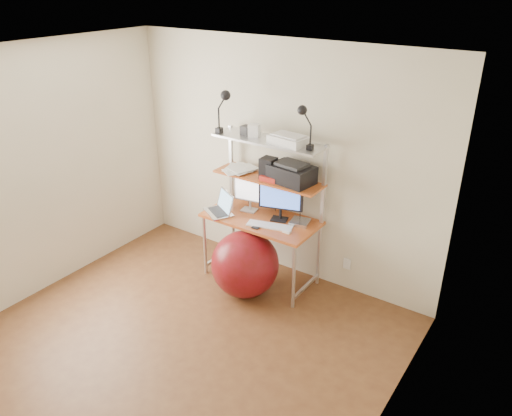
{
  "coord_description": "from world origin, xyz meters",
  "views": [
    {
      "loc": [
        2.56,
        -2.42,
        3.05
      ],
      "look_at": [
        0.13,
        1.15,
        1.0
      ],
      "focal_mm": 35.0,
      "sensor_mm": 36.0,
      "label": 1
    }
  ],
  "objects_px": {
    "exercise_ball": "(245,264)",
    "monitor_silver": "(250,192)",
    "printer": "(292,173)",
    "monitor_black": "(281,199)",
    "laptop": "(222,208)"
  },
  "relations": [
    {
      "from": "exercise_ball",
      "to": "monitor_silver",
      "type": "bearing_deg",
      "value": 118.09
    },
    {
      "from": "monitor_silver",
      "to": "printer",
      "type": "xyz_separation_m",
      "value": [
        0.47,
        0.05,
        0.29
      ]
    },
    {
      "from": "exercise_ball",
      "to": "printer",
      "type": "bearing_deg",
      "value": 62.12
    },
    {
      "from": "monitor_black",
      "to": "printer",
      "type": "relative_size",
      "value": 0.98
    },
    {
      "from": "laptop",
      "to": "exercise_ball",
      "type": "bearing_deg",
      "value": 5.71
    },
    {
      "from": "laptop",
      "to": "printer",
      "type": "relative_size",
      "value": 0.88
    },
    {
      "from": "monitor_black",
      "to": "laptop",
      "type": "bearing_deg",
      "value": -177.52
    },
    {
      "from": "monitor_silver",
      "to": "exercise_ball",
      "type": "distance_m",
      "value": 0.76
    },
    {
      "from": "printer",
      "to": "exercise_ball",
      "type": "height_order",
      "value": "printer"
    },
    {
      "from": "monitor_silver",
      "to": "printer",
      "type": "relative_size",
      "value": 0.86
    },
    {
      "from": "laptop",
      "to": "monitor_silver",
      "type": "bearing_deg",
      "value": 74.94
    },
    {
      "from": "monitor_silver",
      "to": "monitor_black",
      "type": "height_order",
      "value": "monitor_black"
    },
    {
      "from": "monitor_black",
      "to": "exercise_ball",
      "type": "bearing_deg",
      "value": -128.76
    },
    {
      "from": "monitor_black",
      "to": "laptop",
      "type": "xyz_separation_m",
      "value": [
        -0.6,
        -0.21,
        -0.18
      ]
    },
    {
      "from": "monitor_silver",
      "to": "printer",
      "type": "height_order",
      "value": "printer"
    }
  ]
}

